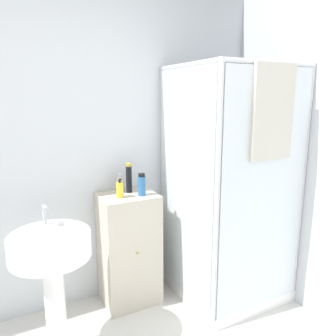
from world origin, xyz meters
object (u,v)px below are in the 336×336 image
object	(u,v)px
sink	(51,260)
soap_dispenser	(120,190)
lotion_bottle_white	(120,185)
shampoo_bottle_blue	(142,185)
shampoo_bottle_tall_black	(129,178)

from	to	relation	value
sink	soap_dispenser	bearing A→B (deg)	26.20
sink	lotion_bottle_white	xyz separation A→B (m)	(0.59, 0.39, 0.31)
sink	shampoo_bottle_blue	world-z (taller)	shampoo_bottle_blue
shampoo_bottle_tall_black	lotion_bottle_white	bearing A→B (deg)	152.26
shampoo_bottle_tall_black	lotion_bottle_white	distance (m)	0.09
sink	lotion_bottle_white	distance (m)	0.77
soap_dispenser	shampoo_bottle_tall_black	bearing A→B (deg)	40.85
soap_dispenser	lotion_bottle_white	xyz separation A→B (m)	(0.04, 0.13, 0.00)
shampoo_bottle_blue	lotion_bottle_white	world-z (taller)	shampoo_bottle_blue
shampoo_bottle_blue	lotion_bottle_white	size ratio (longest dim) A/B	1.12
soap_dispenser	shampoo_bottle_blue	xyz separation A→B (m)	(0.16, -0.03, 0.02)
sink	lotion_bottle_white	size ratio (longest dim) A/B	6.31
shampoo_bottle_tall_black	lotion_bottle_white	xyz separation A→B (m)	(-0.06, 0.03, -0.05)
soap_dispenser	shampoo_bottle_blue	distance (m)	0.17
sink	lotion_bottle_white	world-z (taller)	lotion_bottle_white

